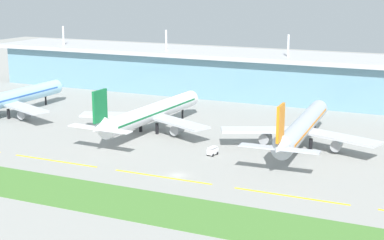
# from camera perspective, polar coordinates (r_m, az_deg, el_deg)

# --- Properties ---
(ground_plane) EXTENTS (600.00, 600.00, 0.00)m
(ground_plane) POSITION_cam_1_polar(r_m,az_deg,el_deg) (155.09, -1.40, -5.35)
(ground_plane) COLOR gray
(terminal_building) EXTENTS (288.00, 34.00, 28.33)m
(terminal_building) POSITION_cam_1_polar(r_m,az_deg,el_deg) (253.71, 9.49, 4.09)
(terminal_building) COLOR #6693A8
(terminal_building) RESTS_ON ground
(airliner_nearest) EXTENTS (48.80, 70.86, 18.90)m
(airliner_nearest) POSITION_cam_1_polar(r_m,az_deg,el_deg) (230.03, -17.73, 1.84)
(airliner_nearest) COLOR #9ED1EA
(airliner_nearest) RESTS_ON ground
(airliner_near_middle) EXTENTS (48.73, 65.81, 18.90)m
(airliner_near_middle) POSITION_cam_1_polar(r_m,az_deg,el_deg) (197.83, -3.99, 0.66)
(airliner_near_middle) COLOR silver
(airliner_near_middle) RESTS_ON ground
(airliner_far_middle) EXTENTS (48.75, 66.29, 18.90)m
(airliner_far_middle) POSITION_cam_1_polar(r_m,az_deg,el_deg) (181.32, 10.55, -0.70)
(airliner_far_middle) COLOR #ADB2BC
(airliner_far_middle) RESTS_ON ground
(taxiway_stripe_mid_west) EXTENTS (28.00, 0.70, 0.04)m
(taxiway_stripe_mid_west) POSITION_cam_1_polar(r_m,az_deg,el_deg) (171.48, -13.07, -3.86)
(taxiway_stripe_mid_west) COLOR yellow
(taxiway_stripe_mid_west) RESTS_ON ground
(taxiway_stripe_centre) EXTENTS (28.00, 0.70, 0.04)m
(taxiway_stripe_centre) POSITION_cam_1_polar(r_m,az_deg,el_deg) (153.87, -2.89, -5.51)
(taxiway_stripe_centre) COLOR yellow
(taxiway_stripe_centre) RESTS_ON ground
(taxiway_stripe_mid_east) EXTENTS (28.00, 0.70, 0.04)m
(taxiway_stripe_mid_east) POSITION_cam_1_polar(r_m,az_deg,el_deg) (142.34, 9.47, -7.27)
(taxiway_stripe_mid_east) COLOR yellow
(taxiway_stripe_mid_east) RESTS_ON ground
(grass_verge) EXTENTS (300.00, 18.00, 0.10)m
(grass_verge) POSITION_cam_1_polar(r_m,az_deg,el_deg) (136.34, -5.58, -8.07)
(grass_verge) COLOR #477A33
(grass_verge) RESTS_ON ground
(baggage_cart) EXTENTS (2.47, 3.83, 2.48)m
(baggage_cart) POSITION_cam_1_polar(r_m,az_deg,el_deg) (172.21, 2.00, -3.01)
(baggage_cart) COLOR silver
(baggage_cart) RESTS_ON ground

